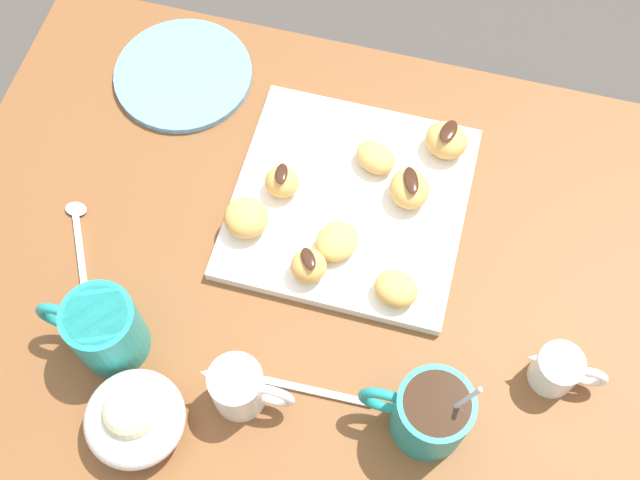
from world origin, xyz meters
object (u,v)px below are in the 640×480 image
object	(u,v)px
cream_pitcher_white	(239,387)
beignet_4	(282,182)
coffee_mug_teal_left	(430,413)
beignet_6	(337,241)
chocolate_sauce_pitcher	(558,369)
beignet_5	(446,140)
coffee_mug_teal_right	(103,329)
saucer_sky_left	(183,75)
beignet_0	(409,189)
beignet_3	(375,158)
dining_table	(305,310)
beignet_2	(246,218)
beignet_1	(396,289)
beignet_7	(309,266)
ice_cream_bowl	(134,418)
pastry_plate_square	(349,202)

from	to	relation	value
cream_pitcher_white	beignet_4	world-z (taller)	cream_pitcher_white
coffee_mug_teal_left	cream_pitcher_white	distance (m)	0.21
cream_pitcher_white	beignet_6	xyz separation A→B (m)	(-0.06, -0.20, -0.01)
chocolate_sauce_pitcher	beignet_4	distance (m)	0.39
beignet_5	coffee_mug_teal_left	bearing A→B (deg)	97.52
coffee_mug_teal_right	saucer_sky_left	xyz separation A→B (m)	(0.05, -0.39, -0.05)
coffee_mug_teal_left	saucer_sky_left	size ratio (longest dim) A/B	0.76
beignet_4	cream_pitcher_white	bearing A→B (deg)	95.73
chocolate_sauce_pitcher	beignet_0	bearing A→B (deg)	-41.12
beignet_3	dining_table	bearing A→B (deg)	70.72
dining_table	beignet_4	distance (m)	0.21
saucer_sky_left	beignet_2	world-z (taller)	beignet_2
chocolate_sauce_pitcher	beignet_3	world-z (taller)	chocolate_sauce_pitcher
beignet_0	beignet_6	world-z (taller)	beignet_0
beignet_1	beignet_5	size ratio (longest dim) A/B	0.95
chocolate_sauce_pitcher	cream_pitcher_white	bearing A→B (deg)	18.41
beignet_1	beignet_6	world-z (taller)	beignet_1
beignet_4	beignet_7	distance (m)	0.12
chocolate_sauce_pitcher	beignet_4	size ratio (longest dim) A/B	2.13
ice_cream_bowl	cream_pitcher_white	bearing A→B (deg)	-149.22
saucer_sky_left	beignet_7	world-z (taller)	beignet_7
pastry_plate_square	cream_pitcher_white	size ratio (longest dim) A/B	2.74
dining_table	chocolate_sauce_pitcher	world-z (taller)	chocolate_sauce_pitcher
beignet_0	beignet_3	distance (m)	0.06
beignet_5	ice_cream_bowl	bearing A→B (deg)	59.12
cream_pitcher_white	beignet_3	world-z (taller)	cream_pitcher_white
coffee_mug_teal_left	beignet_5	size ratio (longest dim) A/B	2.61
beignet_0	beignet_7	bearing A→B (deg)	54.64
beignet_0	beignet_7	distance (m)	0.16
chocolate_sauce_pitcher	beignet_2	xyz separation A→B (m)	(0.39, -0.09, 0.00)
dining_table	beignet_3	bearing A→B (deg)	-109.28
chocolate_sauce_pitcher	saucer_sky_left	world-z (taller)	chocolate_sauce_pitcher
coffee_mug_teal_left	ice_cream_bowl	size ratio (longest dim) A/B	1.30
cream_pitcher_white	beignet_1	world-z (taller)	cream_pitcher_white
dining_table	beignet_2	world-z (taller)	beignet_2
pastry_plate_square	beignet_7	distance (m)	0.12
beignet_7	chocolate_sauce_pitcher	bearing A→B (deg)	170.67
beignet_1	beignet_6	distance (m)	0.09
cream_pitcher_white	beignet_1	distance (m)	0.21
dining_table	beignet_1	size ratio (longest dim) A/B	17.61
pastry_plate_square	beignet_0	distance (m)	0.08
beignet_2	saucer_sky_left	bearing A→B (deg)	-52.79
coffee_mug_teal_right	beignet_3	world-z (taller)	coffee_mug_teal_right
coffee_mug_teal_right	ice_cream_bowl	xyz separation A→B (m)	(-0.06, 0.08, -0.02)
coffee_mug_teal_left	beignet_2	world-z (taller)	coffee_mug_teal_left
pastry_plate_square	beignet_6	size ratio (longest dim) A/B	5.24
beignet_1	dining_table	bearing A→B (deg)	-7.81
coffee_mug_teal_right	saucer_sky_left	world-z (taller)	coffee_mug_teal_right
coffee_mug_teal_left	cream_pitcher_white	xyz separation A→B (m)	(0.21, 0.02, -0.01)
coffee_mug_teal_left	beignet_6	xyz separation A→B (m)	(0.15, -0.18, -0.02)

